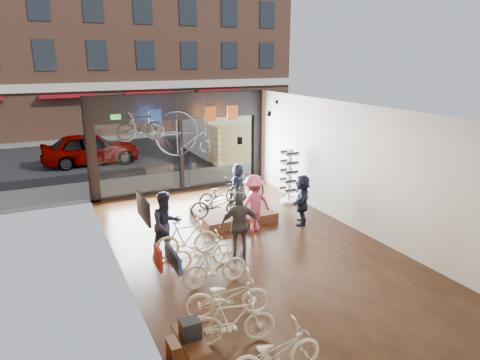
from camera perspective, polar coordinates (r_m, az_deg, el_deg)
ground_plane at (r=12.04m, az=1.49°, el=-9.06°), size 7.00×12.00×0.04m
ceiling at (r=10.97m, az=1.64°, el=9.42°), size 7.00×12.00×0.04m
wall_left at (r=10.30m, az=-16.15°, el=-2.64°), size 0.04×12.00×3.80m
wall_right at (r=13.29m, az=15.18°, el=1.62°), size 0.04×12.00×3.80m
wall_back at (r=6.98m, az=25.49°, el=-12.85°), size 7.00×0.04×3.80m
storefront at (r=16.76m, az=-7.92°, el=4.95°), size 7.00×0.26×3.80m
exit_sign at (r=15.90m, az=-16.26°, el=8.07°), size 0.35×0.06×0.18m
street_road at (r=25.69m, az=-14.04°, el=4.15°), size 30.00×18.00×0.02m
sidewalk_near at (r=18.31m, az=-8.87°, el=-0.07°), size 30.00×2.40×0.12m
sidewalk_far at (r=29.54m, az=-15.70°, el=5.68°), size 30.00×2.00×0.12m
opposite_building at (r=31.63m, az=-17.58°, el=18.84°), size 26.00×5.00×14.00m
street_car at (r=22.22m, az=-19.29°, el=3.99°), size 4.57×1.84×1.56m
box_truck at (r=22.73m, az=-2.90°, el=6.79°), size 2.42×7.25×2.86m
floor_bike_0 at (r=7.55m, az=4.74°, el=-22.02°), size 1.70×0.67×0.88m
floor_bike_1 at (r=8.18m, az=-0.91°, el=-18.26°), size 1.65×0.86×0.95m
floor_bike_2 at (r=8.92m, az=-1.65°, el=-15.23°), size 1.83×1.04×0.91m
floor_bike_3 at (r=10.01m, az=-3.36°, el=-11.45°), size 1.57×0.46×0.94m
floor_bike_4 at (r=10.82m, az=-5.07°, el=-9.49°), size 1.69×0.73×0.86m
floor_bike_5 at (r=11.40m, az=-7.13°, el=-7.75°), size 1.73×0.62×1.02m
display_platform at (r=13.99m, az=-0.93°, el=-4.60°), size 2.40×1.80×0.30m
display_bike_left at (r=13.16m, az=-3.05°, el=-3.27°), size 1.75×0.97×0.87m
display_bike_mid at (r=14.05m, az=1.00°, el=-1.52°), size 1.86×1.20×1.08m
display_bike_right at (r=14.24m, az=-2.79°, el=-1.78°), size 1.72×0.91×0.86m
customer_1 at (r=11.32m, az=-9.81°, el=-5.93°), size 1.00×0.86×1.79m
customer_2 at (r=11.10m, az=-0.03°, el=-6.05°), size 1.14×0.69×1.82m
customer_3 at (r=12.76m, az=1.83°, el=-3.19°), size 1.19×0.75×1.76m
customer_4 at (r=14.84m, az=-0.19°, el=-0.77°), size 0.92×0.80×1.58m
customer_5 at (r=13.55m, az=8.27°, el=-2.56°), size 1.27×1.47×1.60m
sunglasses_rack at (r=15.37m, az=6.52°, el=0.40°), size 0.61×0.52×1.93m
wall_merch at (r=7.43m, az=-9.72°, el=-14.88°), size 0.40×2.40×2.60m
penny_farthing at (r=15.13m, az=-7.18°, el=6.09°), size 1.97×0.06×1.57m
hung_bike at (r=14.38m, az=-13.18°, el=6.99°), size 1.59×0.49×0.95m
jersey_left at (r=15.50m, az=-11.26°, el=8.21°), size 0.45×0.03×0.55m
jersey_mid at (r=16.15m, az=-3.97°, el=8.78°), size 0.45×0.03×0.55m
jersey_right at (r=16.51m, az=-1.00°, el=8.98°), size 0.45×0.03×0.55m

